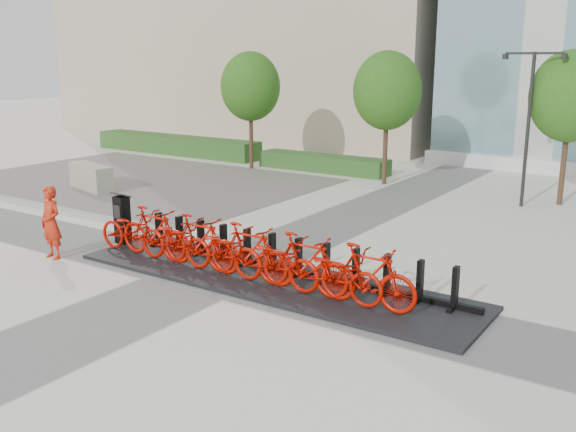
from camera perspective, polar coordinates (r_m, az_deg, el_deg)
The scene contains 24 objects.
ground at distance 14.82m, azimuth -6.48°, elevation -5.15°, with size 120.00×120.00×0.00m, color beige.
gravel_patch at distance 26.46m, azimuth -13.30°, elevation 3.05°, with size 14.00×14.00×0.00m, color #4B4B4B.
curb at distance 23.36m, azimuth -22.44°, elevation 1.13°, with size 14.00×0.25×0.15m, color gray.
hedge_a at distance 33.71m, azimuth -9.93°, elevation 6.25°, with size 10.00×1.40×0.90m, color #2C5423.
hedge_b at distance 28.07m, azimuth 3.13°, elevation 4.72°, with size 6.00×1.20×0.70m, color #2C5423.
tree_0 at distance 28.41m, azimuth -3.36°, elevation 11.41°, with size 2.60×2.60×5.10m.
tree_1 at distance 25.04m, azimuth 8.82°, elevation 10.94°, with size 2.60×2.60×5.10m.
tree_2 at distance 23.04m, azimuth 23.81°, elevation 9.70°, with size 2.60×2.60×5.10m.
streetlamp at distance 22.30m, azimuth 20.67°, elevation 8.70°, with size 2.00×0.20×5.00m.
dock_pad at distance 14.27m, azimuth -1.69°, elevation -5.65°, with size 9.60×2.40×0.08m, color black.
dock_rail_posts at distance 14.46m, azimuth -0.41°, elevation -3.44°, with size 8.02×0.50×0.85m, color black, non-canonical shape.
bike_0 at distance 16.34m, azimuth -13.64°, elevation -1.28°, with size 0.75×2.15×1.13m, color #AA0C00.
bike_1 at distance 15.82m, azimuth -11.88°, elevation -1.46°, with size 0.59×2.09×1.26m, color #AA0C00.
bike_2 at distance 15.34m, azimuth -9.98°, elevation -2.09°, with size 0.75×2.15×1.13m, color #AA0C00.
bike_3 at distance 14.85m, azimuth -7.98°, elevation -2.30°, with size 0.59×2.09×1.26m, color #AA0C00.
bike_4 at distance 14.41m, azimuth -5.83°, elevation -2.99°, with size 0.75×2.15×1.13m, color #AA0C00.
bike_5 at distance 13.96m, azimuth -3.55°, elevation -3.23°, with size 0.59×2.09×1.26m, color #AA0C00.
bike_6 at distance 13.58m, azimuth -1.12°, elevation -3.99°, with size 0.75×2.15×1.13m, color #AA0C00.
bike_7 at distance 13.18m, azimuth 1.45°, elevation -4.26°, with size 0.59×2.09×1.26m, color #AA0C00.
bike_8 at distance 12.85m, azimuth 4.17°, elevation -5.07°, with size 0.75×2.15×1.13m, color #AA0C00.
bike_9 at distance 12.51m, azimuth 7.06°, elevation -5.38°, with size 0.59×2.09×1.26m, color #AA0C00.
kiosk at distance 17.26m, azimuth -14.53°, elevation -0.22°, with size 0.44×0.37×1.37m.
worker_red at distance 16.68m, azimuth -20.32°, elevation -0.55°, with size 0.66×0.43×1.81m, color red.
jersey_barrier at distance 25.13m, azimuth -17.12°, elevation 3.34°, with size 2.46×0.67×0.95m, color gray.
Camera 1 is at (9.13, -10.63, 4.81)m, focal length 40.00 mm.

